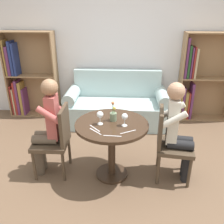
{
  "coord_description": "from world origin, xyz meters",
  "views": [
    {
      "loc": [
        0.15,
        -2.45,
        1.96
      ],
      "look_at": [
        0.0,
        0.05,
        0.85
      ],
      "focal_mm": 38.0,
      "sensor_mm": 36.0,
      "label": 1
    }
  ],
  "objects_px": {
    "bookshelf_right": "(198,80)",
    "wine_glass_left": "(100,115)",
    "bookshelf_left": "(26,78)",
    "person_left": "(47,126)",
    "chair_left": "(56,138)",
    "wine_glass_right": "(125,117)",
    "couch": "(117,106)",
    "chair_right": "(169,141)",
    "flower_vase": "(113,115)",
    "person_right": "(178,131)"
  },
  "relations": [
    {
      "from": "person_right",
      "to": "wine_glass_left",
      "type": "height_order",
      "value": "person_right"
    },
    {
      "from": "bookshelf_right",
      "to": "wine_glass_left",
      "type": "bearing_deg",
      "value": -131.09
    },
    {
      "from": "couch",
      "to": "flower_vase",
      "type": "xyz_separation_m",
      "value": [
        0.01,
        -1.46,
        0.5
      ]
    },
    {
      "from": "flower_vase",
      "to": "person_right",
      "type": "bearing_deg",
      "value": -4.98
    },
    {
      "from": "chair_right",
      "to": "wine_glass_right",
      "type": "height_order",
      "value": "chair_right"
    },
    {
      "from": "person_right",
      "to": "flower_vase",
      "type": "xyz_separation_m",
      "value": [
        -0.76,
        0.07,
        0.16
      ]
    },
    {
      "from": "bookshelf_left",
      "to": "chair_left",
      "type": "bearing_deg",
      "value": -59.25
    },
    {
      "from": "couch",
      "to": "wine_glass_right",
      "type": "relative_size",
      "value": 12.05
    },
    {
      "from": "bookshelf_left",
      "to": "person_left",
      "type": "bearing_deg",
      "value": -61.5
    },
    {
      "from": "wine_glass_left",
      "to": "flower_vase",
      "type": "height_order",
      "value": "flower_vase"
    },
    {
      "from": "couch",
      "to": "wine_glass_left",
      "type": "xyz_separation_m",
      "value": [
        -0.13,
        -1.57,
        0.53
      ]
    },
    {
      "from": "chair_right",
      "to": "flower_vase",
      "type": "xyz_separation_m",
      "value": [
        -0.67,
        0.05,
        0.31
      ]
    },
    {
      "from": "bookshelf_left",
      "to": "wine_glass_left",
      "type": "xyz_separation_m",
      "value": [
        1.61,
        -1.84,
        0.11
      ]
    },
    {
      "from": "wine_glass_left",
      "to": "flower_vase",
      "type": "distance_m",
      "value": 0.18
    },
    {
      "from": "bookshelf_left",
      "to": "wine_glass_left",
      "type": "distance_m",
      "value": 2.45
    },
    {
      "from": "bookshelf_right",
      "to": "wine_glass_right",
      "type": "relative_size",
      "value": 10.53
    },
    {
      "from": "flower_vase",
      "to": "bookshelf_right",
      "type": "bearing_deg",
      "value": 49.98
    },
    {
      "from": "couch",
      "to": "bookshelf_left",
      "type": "bearing_deg",
      "value": 171.15
    },
    {
      "from": "chair_left",
      "to": "bookshelf_right",
      "type": "bearing_deg",
      "value": 128.36
    },
    {
      "from": "wine_glass_left",
      "to": "wine_glass_right",
      "type": "relative_size",
      "value": 1.05
    },
    {
      "from": "bookshelf_left",
      "to": "wine_glass_right",
      "type": "height_order",
      "value": "bookshelf_left"
    },
    {
      "from": "bookshelf_left",
      "to": "chair_right",
      "type": "xyz_separation_m",
      "value": [
        2.43,
        -1.78,
        -0.24
      ]
    },
    {
      "from": "person_right",
      "to": "chair_left",
      "type": "bearing_deg",
      "value": 96.33
    },
    {
      "from": "person_left",
      "to": "wine_glass_right",
      "type": "distance_m",
      "value": 0.94
    },
    {
      "from": "chair_left",
      "to": "person_right",
      "type": "height_order",
      "value": "person_right"
    },
    {
      "from": "bookshelf_left",
      "to": "person_left",
      "type": "xyz_separation_m",
      "value": [
        0.97,
        -1.78,
        -0.08
      ]
    },
    {
      "from": "bookshelf_right",
      "to": "chair_right",
      "type": "relative_size",
      "value": 1.76
    },
    {
      "from": "bookshelf_left",
      "to": "chair_left",
      "type": "height_order",
      "value": "bookshelf_left"
    },
    {
      "from": "person_right",
      "to": "bookshelf_left",
      "type": "bearing_deg",
      "value": 61.58
    },
    {
      "from": "couch",
      "to": "chair_right",
      "type": "bearing_deg",
      "value": -65.63
    },
    {
      "from": "bookshelf_right",
      "to": "chair_left",
      "type": "distance_m",
      "value": 2.81
    },
    {
      "from": "chair_left",
      "to": "chair_right",
      "type": "bearing_deg",
      "value": 88.69
    },
    {
      "from": "person_left",
      "to": "flower_vase",
      "type": "xyz_separation_m",
      "value": [
        0.79,
        0.05,
        0.16
      ]
    },
    {
      "from": "wine_glass_right",
      "to": "flower_vase",
      "type": "height_order",
      "value": "flower_vase"
    },
    {
      "from": "bookshelf_right",
      "to": "wine_glass_left",
      "type": "distance_m",
      "value": 2.44
    },
    {
      "from": "couch",
      "to": "flower_vase",
      "type": "relative_size",
      "value": 7.38
    },
    {
      "from": "chair_right",
      "to": "wine_glass_right",
      "type": "bearing_deg",
      "value": 105.47
    },
    {
      "from": "couch",
      "to": "wine_glass_left",
      "type": "relative_size",
      "value": 11.49
    },
    {
      "from": "wine_glass_left",
      "to": "wine_glass_right",
      "type": "height_order",
      "value": "wine_glass_left"
    },
    {
      "from": "bookshelf_left",
      "to": "chair_right",
      "type": "distance_m",
      "value": 3.02
    },
    {
      "from": "bookshelf_left",
      "to": "wine_glass_left",
      "type": "height_order",
      "value": "bookshelf_left"
    },
    {
      "from": "couch",
      "to": "bookshelf_left",
      "type": "xyz_separation_m",
      "value": [
        -1.74,
        0.27,
        0.42
      ]
    },
    {
      "from": "wine_glass_left",
      "to": "flower_vase",
      "type": "xyz_separation_m",
      "value": [
        0.15,
        0.1,
        -0.04
      ]
    },
    {
      "from": "couch",
      "to": "chair_left",
      "type": "bearing_deg",
      "value": -114.39
    },
    {
      "from": "chair_right",
      "to": "wine_glass_left",
      "type": "height_order",
      "value": "chair_right"
    },
    {
      "from": "bookshelf_left",
      "to": "chair_left",
      "type": "xyz_separation_m",
      "value": [
        1.06,
        -1.78,
        -0.24
      ]
    },
    {
      "from": "person_right",
      "to": "wine_glass_left",
      "type": "bearing_deg",
      "value": 99.44
    },
    {
      "from": "chair_left",
      "to": "wine_glass_left",
      "type": "distance_m",
      "value": 0.66
    },
    {
      "from": "bookshelf_left",
      "to": "person_left",
      "type": "relative_size",
      "value": 1.28
    },
    {
      "from": "chair_left",
      "to": "person_left",
      "type": "bearing_deg",
      "value": -89.2
    }
  ]
}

